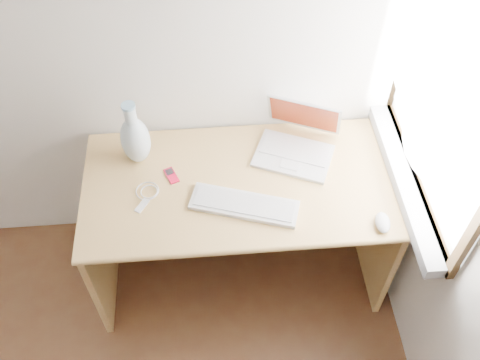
{
  "coord_description": "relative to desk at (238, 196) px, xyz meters",
  "views": [
    {
      "loc": [
        0.84,
        -0.14,
        2.62
      ],
      "look_at": [
        0.96,
        1.35,
        0.8
      ],
      "focal_mm": 40.0,
      "sensor_mm": 36.0,
      "label": 1
    }
  ],
  "objects": [
    {
      "name": "laptop",
      "position": [
        0.26,
        0.09,
        0.27
      ],
      "size": [
        0.42,
        0.41,
        0.24
      ],
      "rotation": [
        0.0,
        0.0,
        -0.41
      ],
      "color": "white",
      "rests_on": "desk"
    },
    {
      "name": "mouse",
      "position": [
        0.58,
        -0.37,
        0.24
      ],
      "size": [
        0.08,
        0.12,
        0.04
      ],
      "primitive_type": "ellipsoid",
      "rotation": [
        0.0,
        0.0,
        -0.14
      ],
      "color": "white",
      "rests_on": "desk"
    },
    {
      "name": "ipod",
      "position": [
        -0.31,
        -0.03,
        0.22
      ],
      "size": [
        0.08,
        0.1,
        0.01
      ],
      "rotation": [
        0.0,
        0.0,
        0.4
      ],
      "color": "red",
      "rests_on": "desk"
    },
    {
      "name": "cable_coil",
      "position": [
        -0.41,
        -0.11,
        0.22
      ],
      "size": [
        0.13,
        0.13,
        0.01
      ],
      "primitive_type": "torus",
      "rotation": [
        0.0,
        0.0,
        -0.3
      ],
      "color": "white",
      "rests_on": "desk"
    },
    {
      "name": "desk",
      "position": [
        0.0,
        0.0,
        0.0
      ],
      "size": [
        1.42,
        0.71,
        0.75
      ],
      "color": "#DEB56C",
      "rests_on": "floor"
    },
    {
      "name": "external_keyboard",
      "position": [
        0.01,
        -0.23,
        0.23
      ],
      "size": [
        0.49,
        0.28,
        0.02
      ],
      "rotation": [
        0.0,
        0.0,
        -0.31
      ],
      "color": "white",
      "rests_on": "desk"
    },
    {
      "name": "vase",
      "position": [
        -0.46,
        0.09,
        0.35
      ],
      "size": [
        0.13,
        0.13,
        0.34
      ],
      "color": "white",
      "rests_on": "desk"
    },
    {
      "name": "window",
      "position": [
        0.75,
        -0.16,
        0.74
      ],
      "size": [
        0.11,
        0.99,
        1.1
      ],
      "color": "white",
      "rests_on": "right_wall"
    },
    {
      "name": "remote",
      "position": [
        -0.43,
        -0.19,
        0.22
      ],
      "size": [
        0.07,
        0.08,
        0.01
      ],
      "primitive_type": "cube",
      "rotation": [
        0.0,
        0.0,
        -0.56
      ],
      "color": "white",
      "rests_on": "desk"
    }
  ]
}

